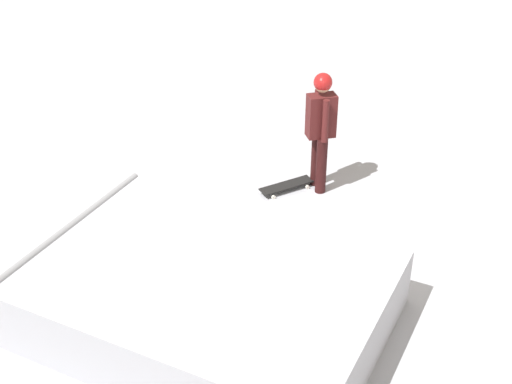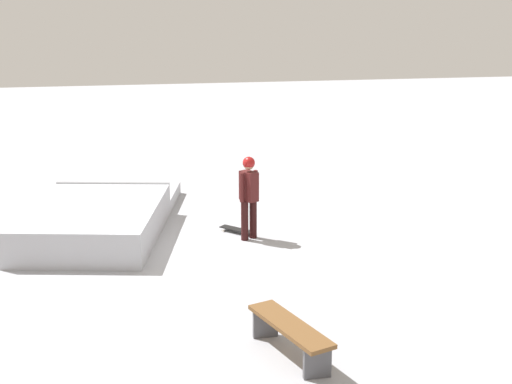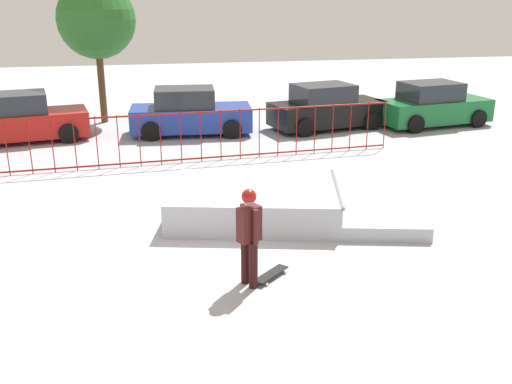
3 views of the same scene
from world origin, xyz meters
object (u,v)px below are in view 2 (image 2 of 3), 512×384
object	(u,v)px
skateboard	(237,230)
park_bench	(290,332)
skater	(249,191)
skate_ramp	(100,217)

from	to	relation	value
skateboard	park_bench	size ratio (longest dim) A/B	0.44
skateboard	park_bench	world-z (taller)	park_bench
skater	skateboard	world-z (taller)	skater
skater	park_bench	world-z (taller)	skater
skater	skateboard	bearing A→B (deg)	175.48
skate_ramp	skateboard	bearing A→B (deg)	-91.23
skater	skateboard	xyz separation A→B (m)	(0.42, 0.18, -0.93)
skate_ramp	park_bench	world-z (taller)	skate_ramp
skate_ramp	skater	bearing A→B (deg)	-97.69
skater	park_bench	xyz separation A→B (m)	(-4.91, 0.40, -0.65)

